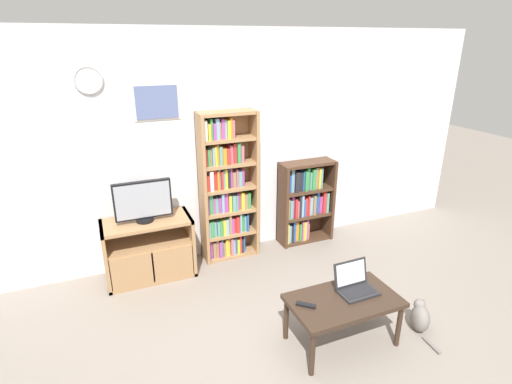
{
  "coord_description": "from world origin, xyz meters",
  "views": [
    {
      "loc": [
        -1.32,
        -2.26,
        2.46
      ],
      "look_at": [
        0.08,
        1.09,
        1.08
      ],
      "focal_mm": 28.0,
      "sensor_mm": 36.0,
      "label": 1
    }
  ],
  "objects_px": {
    "bookshelf_short": "(303,202)",
    "coffee_table": "(344,304)",
    "bookshelf_tall": "(226,190)",
    "tv_stand": "(149,249)",
    "television": "(143,202)",
    "remote_near_laptop": "(306,305)",
    "cat": "(420,317)",
    "laptop": "(355,284)"
  },
  "relations": [
    {
      "from": "coffee_table",
      "to": "laptop",
      "type": "relative_size",
      "value": 2.8
    },
    {
      "from": "television",
      "to": "remote_near_laptop",
      "type": "distance_m",
      "value": 1.99
    },
    {
      "from": "bookshelf_tall",
      "to": "bookshelf_short",
      "type": "height_order",
      "value": "bookshelf_tall"
    },
    {
      "from": "tv_stand",
      "to": "laptop",
      "type": "relative_size",
      "value": 2.83
    },
    {
      "from": "coffee_table",
      "to": "remote_near_laptop",
      "type": "height_order",
      "value": "remote_near_laptop"
    },
    {
      "from": "bookshelf_short",
      "to": "cat",
      "type": "bearing_deg",
      "value": -85.99
    },
    {
      "from": "television",
      "to": "laptop",
      "type": "relative_size",
      "value": 1.78
    },
    {
      "from": "bookshelf_short",
      "to": "coffee_table",
      "type": "height_order",
      "value": "bookshelf_short"
    },
    {
      "from": "coffee_table",
      "to": "laptop",
      "type": "xyz_separation_m",
      "value": [
        0.15,
        0.07,
        0.11
      ]
    },
    {
      "from": "television",
      "to": "bookshelf_tall",
      "type": "distance_m",
      "value": 0.96
    },
    {
      "from": "bookshelf_short",
      "to": "coffee_table",
      "type": "relative_size",
      "value": 1.15
    },
    {
      "from": "coffee_table",
      "to": "laptop",
      "type": "height_order",
      "value": "laptop"
    },
    {
      "from": "bookshelf_tall",
      "to": "coffee_table",
      "type": "relative_size",
      "value": 1.89
    },
    {
      "from": "bookshelf_tall",
      "to": "coffee_table",
      "type": "distance_m",
      "value": 1.91
    },
    {
      "from": "bookshelf_tall",
      "to": "bookshelf_short",
      "type": "xyz_separation_m",
      "value": [
        1.03,
        -0.0,
        -0.31
      ]
    },
    {
      "from": "coffee_table",
      "to": "cat",
      "type": "bearing_deg",
      "value": -10.65
    },
    {
      "from": "bookshelf_short",
      "to": "cat",
      "type": "distance_m",
      "value": 1.99
    },
    {
      "from": "bookshelf_short",
      "to": "coffee_table",
      "type": "distance_m",
      "value": 1.91
    },
    {
      "from": "tv_stand",
      "to": "remote_near_laptop",
      "type": "xyz_separation_m",
      "value": [
        1.01,
        -1.64,
        0.11
      ]
    },
    {
      "from": "bookshelf_short",
      "to": "coffee_table",
      "type": "xyz_separation_m",
      "value": [
        -0.61,
        -1.81,
        -0.14
      ]
    },
    {
      "from": "tv_stand",
      "to": "television",
      "type": "distance_m",
      "value": 0.56
    },
    {
      "from": "bookshelf_short",
      "to": "tv_stand",
      "type": "bearing_deg",
      "value": -176.24
    },
    {
      "from": "television",
      "to": "laptop",
      "type": "xyz_separation_m",
      "value": [
        1.51,
        -1.61,
        -0.39
      ]
    },
    {
      "from": "bookshelf_short",
      "to": "remote_near_laptop",
      "type": "relative_size",
      "value": 7.19
    },
    {
      "from": "bookshelf_short",
      "to": "bookshelf_tall",
      "type": "bearing_deg",
      "value": 179.98
    },
    {
      "from": "coffee_table",
      "to": "remote_near_laptop",
      "type": "distance_m",
      "value": 0.35
    },
    {
      "from": "tv_stand",
      "to": "remote_near_laptop",
      "type": "relative_size",
      "value": 6.32
    },
    {
      "from": "tv_stand",
      "to": "coffee_table",
      "type": "bearing_deg",
      "value": -51.17
    },
    {
      "from": "television",
      "to": "coffee_table",
      "type": "bearing_deg",
      "value": -50.98
    },
    {
      "from": "television",
      "to": "bookshelf_tall",
      "type": "height_order",
      "value": "bookshelf_tall"
    },
    {
      "from": "tv_stand",
      "to": "laptop",
      "type": "distance_m",
      "value": 2.21
    },
    {
      "from": "bookshelf_tall",
      "to": "cat",
      "type": "bearing_deg",
      "value": -59.19
    },
    {
      "from": "cat",
      "to": "laptop",
      "type": "bearing_deg",
      "value": -172.99
    },
    {
      "from": "television",
      "to": "laptop",
      "type": "bearing_deg",
      "value": -46.74
    },
    {
      "from": "tv_stand",
      "to": "remote_near_laptop",
      "type": "distance_m",
      "value": 1.93
    },
    {
      "from": "tv_stand",
      "to": "television",
      "type": "bearing_deg",
      "value": 167.61
    },
    {
      "from": "bookshelf_tall",
      "to": "bookshelf_short",
      "type": "bearing_deg",
      "value": -0.02
    },
    {
      "from": "coffee_table",
      "to": "bookshelf_short",
      "type": "bearing_deg",
      "value": 71.42
    },
    {
      "from": "bookshelf_tall",
      "to": "coffee_table",
      "type": "xyz_separation_m",
      "value": [
        0.42,
        -1.81,
        -0.45
      ]
    },
    {
      "from": "television",
      "to": "remote_near_laptop",
      "type": "bearing_deg",
      "value": -58.21
    },
    {
      "from": "television",
      "to": "bookshelf_tall",
      "type": "relative_size",
      "value": 0.34
    },
    {
      "from": "tv_stand",
      "to": "bookshelf_tall",
      "type": "height_order",
      "value": "bookshelf_tall"
    }
  ]
}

